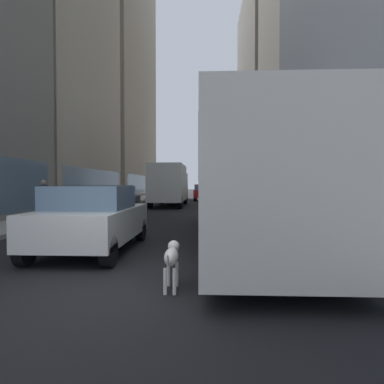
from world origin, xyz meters
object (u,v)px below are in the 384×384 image
(traffic_light_near, at_px, (347,151))
(dalmatian_dog, at_px, (172,257))
(car_blue_hatchback, at_px, (222,195))
(box_truck, at_px, (170,184))
(car_black_suv, at_px, (110,203))
(car_grey_wagon, at_px, (216,190))
(pedestrian_in_coat, at_px, (44,199))
(car_white_van, at_px, (93,218))
(car_red_coupe, at_px, (203,192))
(transit_bus, at_px, (247,180))

(traffic_light_near, bearing_deg, dalmatian_dog, -145.01)
(car_blue_hatchback, height_order, box_truck, box_truck)
(dalmatian_dog, bearing_deg, car_black_suv, 112.02)
(car_grey_wagon, distance_m, pedestrian_in_coat, 32.98)
(dalmatian_dog, bearing_deg, box_truck, 96.64)
(dalmatian_dog, height_order, pedestrian_in_coat, pedestrian_in_coat)
(dalmatian_dog, xyz_separation_m, traffic_light_near, (3.83, 2.68, 1.92))
(car_white_van, bearing_deg, car_black_suv, 103.34)
(car_grey_wagon, xyz_separation_m, car_red_coupe, (-1.60, -12.72, -0.00))
(car_black_suv, xyz_separation_m, car_blue_hatchback, (5.60, 10.66, -0.00))
(car_black_suv, xyz_separation_m, car_grey_wagon, (5.60, 30.98, -0.00))
(car_white_van, xyz_separation_m, traffic_light_near, (6.10, -0.14, 1.61))
(car_black_suv, distance_m, dalmatian_dog, 10.32)
(pedestrian_in_coat, xyz_separation_m, traffic_light_near, (10.27, -5.91, 1.43))
(car_grey_wagon, xyz_separation_m, dalmatian_dog, (-1.73, -40.55, -0.31))
(car_red_coupe, bearing_deg, dalmatian_dog, -90.27)
(car_white_van, height_order, box_truck, box_truck)
(transit_bus, relative_size, car_grey_wagon, 2.87)
(box_truck, relative_size, pedestrian_in_coat, 4.44)
(car_white_van, height_order, traffic_light_near, traffic_light_near)
(car_white_van, height_order, dalmatian_dog, car_white_van)
(car_black_suv, bearing_deg, car_white_van, -76.66)
(car_grey_wagon, xyz_separation_m, car_blue_hatchback, (0.00, -20.32, -0.00))
(car_red_coupe, relative_size, box_truck, 0.53)
(transit_bus, xyz_separation_m, car_red_coupe, (-1.60, 23.21, -0.96))
(traffic_light_near, bearing_deg, car_grey_wagon, 93.17)
(car_white_van, distance_m, car_black_suv, 6.94)
(box_truck, relative_size, traffic_light_near, 2.21)
(car_black_suv, relative_size, traffic_light_near, 1.25)
(car_grey_wagon, relative_size, box_truck, 0.54)
(car_black_suv, height_order, dalmatian_dog, car_black_suv)
(traffic_light_near, bearing_deg, box_truck, 109.96)
(car_red_coupe, relative_size, traffic_light_near, 1.16)
(transit_bus, distance_m, dalmatian_dog, 5.09)
(dalmatian_dog, relative_size, traffic_light_near, 0.28)
(car_red_coupe, bearing_deg, car_blue_hatchback, -78.11)
(box_truck, xyz_separation_m, dalmatian_dog, (2.27, -19.47, -1.15))
(transit_bus, xyz_separation_m, car_white_van, (-4.00, -1.80, -0.95))
(transit_bus, distance_m, pedestrian_in_coat, 9.12)
(transit_bus, height_order, pedestrian_in_coat, transit_bus)
(car_blue_hatchback, distance_m, pedestrian_in_coat, 14.22)
(box_truck, bearing_deg, car_white_van, -90.00)
(car_grey_wagon, height_order, box_truck, box_truck)
(transit_bus, relative_size, car_blue_hatchback, 2.77)
(car_red_coupe, bearing_deg, traffic_light_near, -81.63)
(box_truck, bearing_deg, pedestrian_in_coat, -110.97)
(car_blue_hatchback, relative_size, box_truck, 0.56)
(car_white_van, bearing_deg, car_red_coupe, 84.52)
(car_grey_wagon, bearing_deg, car_black_suv, -100.25)
(car_blue_hatchback, bearing_deg, car_red_coupe, 101.89)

